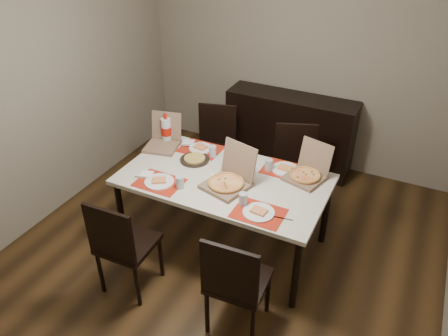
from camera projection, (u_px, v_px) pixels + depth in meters
The scene contains 19 objects.
ground at pixel (223, 254), 4.10m from camera, with size 3.80×4.00×0.02m, color #3E2813.
room_walls at pixel (247, 59), 3.49m from camera, with size 3.84×4.02×2.62m.
sideboard at pixel (289, 132), 5.20m from camera, with size 1.50×0.40×0.90m, color black.
dining_table at pixel (224, 184), 3.86m from camera, with size 1.80×1.00×0.75m.
chair_near_left at pixel (122, 243), 3.46m from camera, with size 0.44×0.44×0.93m.
chair_near_right at pixel (235, 281), 3.12m from camera, with size 0.44×0.44×0.93m.
chair_far_left at pixel (216, 144), 4.82m from camera, with size 0.52×0.52×0.93m.
chair_far_right at pixel (294, 166), 4.43m from camera, with size 0.54×0.54×0.93m.
setting_near_left at pixel (163, 181), 3.74m from camera, with size 0.48×0.30×0.11m.
setting_near_right at pixel (254, 209), 3.41m from camera, with size 0.47×0.30×0.11m.
setting_far_left at pixel (202, 148), 4.21m from camera, with size 0.48×0.30×0.11m.
setting_far_right at pixel (281, 168), 3.92m from camera, with size 0.48×0.30×0.11m.
napkin_loose at pixel (218, 177), 3.82m from camera, with size 0.12×0.11×0.02m, color white.
pizza_box_center at pixel (228, 180), 3.69m from camera, with size 0.43×0.46×0.34m.
pizza_box_right at pixel (307, 173), 3.79m from camera, with size 0.38×0.41×0.31m.
pizza_box_left at pixel (163, 141), 4.27m from camera, with size 0.37×0.40×0.31m.
faina_plate at pixel (195, 159), 4.06m from camera, with size 0.28×0.28×0.03m.
dip_bowl at pixel (247, 169), 3.92m from camera, with size 0.12×0.12×0.03m, color white.
soda_bottle at pixel (166, 130), 4.31m from camera, with size 0.10×0.10×0.30m.
Camera 1 is at (1.35, -2.71, 2.87)m, focal length 35.00 mm.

